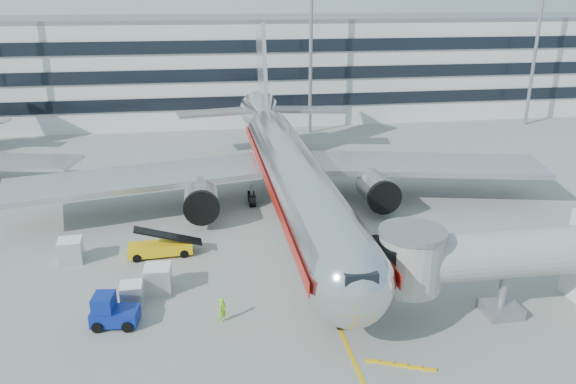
{
  "coord_description": "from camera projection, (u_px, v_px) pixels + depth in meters",
  "views": [
    {
      "loc": [
        -7.73,
        -36.52,
        19.33
      ],
      "look_at": [
        -0.97,
        5.84,
        4.0
      ],
      "focal_mm": 35.0,
      "sensor_mm": 36.0,
      "label": 1
    }
  ],
  "objects": [
    {
      "name": "cargo_container_left",
      "position": [
        132.0,
        294.0,
        36.51
      ],
      "size": [
        1.48,
        1.48,
        1.51
      ],
      "color": "silver",
      "rests_on": "ground"
    },
    {
      "name": "belt_loader",
      "position": [
        160.0,
        247.0,
        43.41
      ],
      "size": [
        5.15,
        2.1,
        2.44
      ],
      "color": "#EBB909",
      "rests_on": "ground"
    },
    {
      "name": "light_mast_centre",
      "position": [
        311.0,
        26.0,
        76.85
      ],
      "size": [
        2.4,
        1.2,
        25.45
      ],
      "color": "gray",
      "rests_on": "ground"
    },
    {
      "name": "baggage_tug",
      "position": [
        112.0,
        312.0,
        34.2
      ],
      "size": [
        2.96,
        2.09,
        2.09
      ],
      "color": "navy",
      "rests_on": "ground"
    },
    {
      "name": "ground",
      "position": [
        313.0,
        268.0,
        41.61
      ],
      "size": [
        180.0,
        180.0,
        0.0
      ],
      "primitive_type": "plane",
      "color": "gray",
      "rests_on": "ground"
    },
    {
      "name": "main_jet",
      "position": [
        288.0,
        168.0,
        51.08
      ],
      "size": [
        50.95,
        48.7,
        16.06
      ],
      "color": "silver",
      "rests_on": "ground"
    },
    {
      "name": "cargo_container_right",
      "position": [
        71.0,
        251.0,
        42.33
      ],
      "size": [
        1.82,
        1.82,
        1.82
      ],
      "color": "silver",
      "rests_on": "ground"
    },
    {
      "name": "ramp_worker",
      "position": [
        223.0,
        310.0,
        34.64
      ],
      "size": [
        0.68,
        0.7,
        1.61
      ],
      "primitive_type": "imported",
      "rotation": [
        0.0,
        0.0,
        0.83
      ],
      "color": "#89F119",
      "rests_on": "ground"
    },
    {
      "name": "terminal",
      "position": [
        244.0,
        66.0,
        92.87
      ],
      "size": [
        150.0,
        24.25,
        15.6
      ],
      "color": "silver",
      "rests_on": "ground"
    },
    {
      "name": "jet_bridge",
      "position": [
        533.0,
        257.0,
        34.67
      ],
      "size": [
        17.8,
        4.5,
        7.0
      ],
      "color": "silver",
      "rests_on": "ground"
    },
    {
      "name": "light_mast_east",
      "position": [
        539.0,
        24.0,
        81.89
      ],
      "size": [
        2.4,
        1.2,
        25.45
      ],
      "color": "gray",
      "rests_on": "ground"
    },
    {
      "name": "lead_in_line",
      "position": [
        291.0,
        218.0,
        50.91
      ],
      "size": [
        0.25,
        70.0,
        0.01
      ],
      "primitive_type": "cube",
      "color": "#E2AC0B",
      "rests_on": "ground"
    },
    {
      "name": "cargo_container_front",
      "position": [
        158.0,
        279.0,
        38.13
      ],
      "size": [
        1.82,
        1.82,
        1.87
      ],
      "color": "silver",
      "rests_on": "ground"
    }
  ]
}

